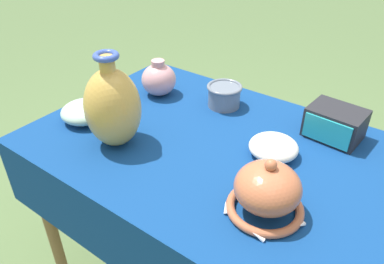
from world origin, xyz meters
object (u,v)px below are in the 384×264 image
at_px(vase_tall_bulbous, 113,107).
at_px(mosaic_tile_box, 335,123).
at_px(bowl_shallow_celadon, 85,111).
at_px(bowl_shallow_ivory, 273,147).
at_px(cup_wide_slate, 224,95).
at_px(jar_round_rose, 159,79).
at_px(vase_dome_bell, 267,192).

height_order(vase_tall_bulbous, mosaic_tile_box, vase_tall_bulbous).
height_order(vase_tall_bulbous, bowl_shallow_celadon, vase_tall_bulbous).
bearing_deg(vase_tall_bulbous, mosaic_tile_box, 39.09).
xyz_separation_m(bowl_shallow_celadon, bowl_shallow_ivory, (0.62, 0.20, -0.00)).
xyz_separation_m(vase_tall_bulbous, mosaic_tile_box, (0.54, 0.44, -0.08)).
xyz_separation_m(mosaic_tile_box, bowl_shallow_ivory, (-0.11, -0.21, -0.02)).
xyz_separation_m(mosaic_tile_box, cup_wide_slate, (-0.39, -0.03, -0.01)).
height_order(mosaic_tile_box, jar_round_rose, jar_round_rose).
relative_size(jar_round_rose, cup_wide_slate, 1.08).
distance_m(cup_wide_slate, bowl_shallow_ivory, 0.33).
bearing_deg(vase_tall_bulbous, jar_round_rose, 107.93).
bearing_deg(mosaic_tile_box, jar_round_rose, -166.52).
distance_m(jar_round_rose, bowl_shallow_ivory, 0.55).
distance_m(vase_dome_bell, bowl_shallow_ivory, 0.24).
height_order(mosaic_tile_box, bowl_shallow_ivory, mosaic_tile_box).
distance_m(bowl_shallow_celadon, bowl_shallow_ivory, 0.65).
distance_m(vase_tall_bulbous, cup_wide_slate, 0.44).
bearing_deg(mosaic_tile_box, bowl_shallow_celadon, -146.65).
xyz_separation_m(jar_round_rose, bowl_shallow_celadon, (-0.08, -0.30, -0.03)).
distance_m(vase_tall_bulbous, mosaic_tile_box, 0.70).
xyz_separation_m(vase_dome_bell, cup_wide_slate, (-0.37, 0.40, -0.02)).
bearing_deg(vase_tall_bulbous, cup_wide_slate, 70.24).
xyz_separation_m(vase_tall_bulbous, vase_dome_bell, (0.52, 0.01, -0.07)).
xyz_separation_m(bowl_shallow_celadon, cup_wide_slate, (0.33, 0.37, 0.01)).
xyz_separation_m(mosaic_tile_box, bowl_shallow_celadon, (-0.73, -0.40, -0.02)).
relative_size(vase_dome_bell, bowl_shallow_celadon, 1.27).
bearing_deg(bowl_shallow_celadon, jar_round_rose, 74.87).
distance_m(mosaic_tile_box, jar_round_rose, 0.66).
bearing_deg(vase_tall_bulbous, bowl_shallow_ivory, 28.33).
distance_m(mosaic_tile_box, bowl_shallow_celadon, 0.83).
xyz_separation_m(vase_dome_bell, mosaic_tile_box, (0.02, 0.43, -0.01)).
relative_size(bowl_shallow_celadon, cup_wide_slate, 1.26).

